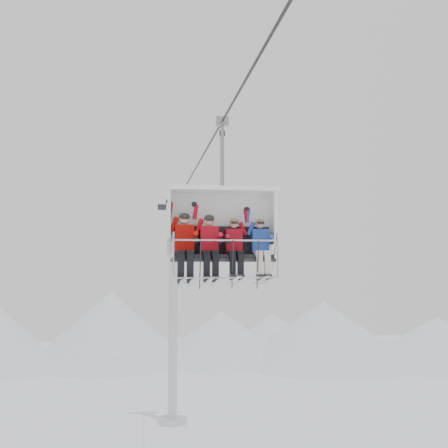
{
  "coord_description": "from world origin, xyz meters",
  "views": [
    {
      "loc": [
        -1.93,
        -13.25,
        9.79
      ],
      "look_at": [
        0.0,
        0.0,
        10.72
      ],
      "focal_mm": 45.0,
      "sensor_mm": 36.0,
      "label": 1
    }
  ],
  "objects": [
    {
      "name": "ridgeline",
      "position": [
        -1.58,
        42.05,
        2.84
      ],
      "size": [
        72.0,
        21.0,
        7.0
      ],
      "color": "white",
      "rests_on": "ground"
    },
    {
      "name": "lift_tower_right",
      "position": [
        0.0,
        22.0,
        5.78
      ],
      "size": [
        2.0,
        1.8,
        13.48
      ],
      "color": "silver",
      "rests_on": "ground"
    },
    {
      "name": "haul_cable",
      "position": [
        0.0,
        0.0,
        13.3
      ],
      "size": [
        0.06,
        50.0,
        0.06
      ],
      "primitive_type": "cylinder",
      "rotation": [
        1.57,
        0.0,
        0.0
      ],
      "color": "#2D2D32",
      "rests_on": "lift_tower_left"
    },
    {
      "name": "chairlift_carrier",
      "position": [
        0.0,
        0.45,
        10.74
      ],
      "size": [
        2.67,
        1.17,
        3.98
      ],
      "color": "black",
      "rests_on": "haul_cable"
    },
    {
      "name": "skier_far_left",
      "position": [
        -0.93,
        0.14,
        10.26
      ],
      "size": [
        0.46,
        1.69,
        1.79
      ],
      "color": "#B00A05",
      "rests_on": "chairlift_carrier"
    },
    {
      "name": "skier_center_left",
      "position": [
        -0.33,
        0.14,
        10.24
      ],
      "size": [
        0.44,
        1.69,
        1.72
      ],
      "color": "red",
      "rests_on": "chairlift_carrier"
    },
    {
      "name": "skier_center_right",
      "position": [
        0.27,
        0.13,
        10.2
      ],
      "size": [
        0.4,
        1.69,
        1.6
      ],
      "color": "#A20B19",
      "rests_on": "chairlift_carrier"
    },
    {
      "name": "skier_far_right",
      "position": [
        0.92,
        0.13,
        10.2
      ],
      "size": [
        0.4,
        1.69,
        1.6
      ],
      "color": "#2247A9",
      "rests_on": "chairlift_carrier"
    }
  ]
}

